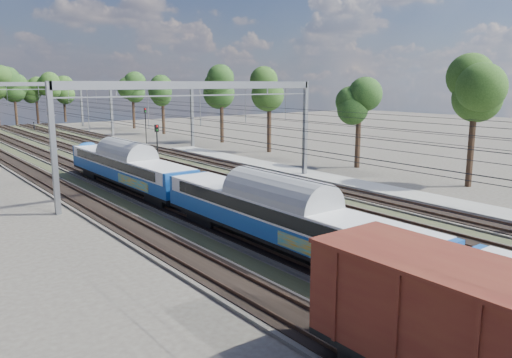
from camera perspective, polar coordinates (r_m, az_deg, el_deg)
track_bed at (r=54.55m, az=-14.44°, el=1.32°), size 21.00×130.00×0.34m
platform at (r=42.01m, az=15.37°, el=-1.46°), size 3.00×70.00×0.30m
catenary at (r=61.16m, az=-17.31°, el=8.12°), size 25.65×130.00×9.00m
tree_belt at (r=104.37m, az=-23.13°, el=9.61°), size 39.15×97.59×11.75m
emu_train at (r=25.88m, az=3.31°, el=-3.55°), size 2.81×59.40×4.10m
worker at (r=103.56m, az=-24.01°, el=5.54°), size 0.56×0.70×1.65m
signal_near at (r=45.08m, az=-11.21°, el=3.66°), size 0.33×0.30×5.27m
signal_far at (r=73.21m, az=-12.51°, el=6.39°), size 0.37×0.34×5.38m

